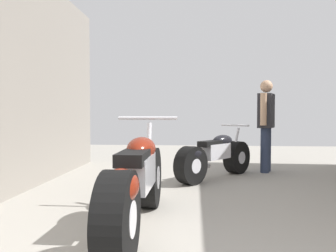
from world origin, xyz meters
TOP-DOWN VIEW (x-y plane):
  - ground_plane at (0.00, 3.07)m, footprint 14.72×14.72m
  - motorcycle_maroon_cruiser at (-0.84, 2.21)m, footprint 0.64×2.17m
  - motorcycle_black_naked at (-0.01, 4.73)m, footprint 1.30×1.57m
  - mechanic_in_blue at (0.95, 5.45)m, footprint 0.38×0.65m

SIDE VIEW (x-z plane):
  - ground_plane at x=0.00m, z-range 0.00..0.00m
  - motorcycle_black_naked at x=-0.01m, z-range -0.08..0.78m
  - motorcycle_maroon_cruiser at x=-0.84m, z-range -0.08..0.94m
  - mechanic_in_blue at x=0.95m, z-range 0.11..1.75m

